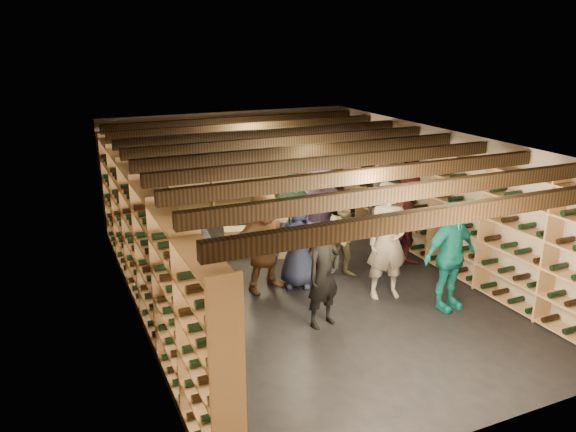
% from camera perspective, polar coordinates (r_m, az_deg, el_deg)
% --- Properties ---
extents(ground, '(8.00, 8.00, 0.00)m').
position_cam_1_polar(ground, '(9.42, 1.89, -6.99)').
color(ground, black).
rests_on(ground, ground).
extents(walls, '(5.52, 8.02, 2.40)m').
position_cam_1_polar(walls, '(8.99, 1.97, -0.02)').
color(walls, '#C3AE98').
rests_on(walls, ground).
extents(ceiling, '(5.50, 8.00, 0.01)m').
position_cam_1_polar(ceiling, '(8.70, 2.05, 7.53)').
color(ceiling, beige).
rests_on(ceiling, walls).
extents(ceiling_joists, '(5.40, 7.12, 0.18)m').
position_cam_1_polar(ceiling_joists, '(8.72, 2.04, 6.63)').
color(ceiling_joists, black).
rests_on(ceiling_joists, ground).
extents(wine_rack_left, '(0.32, 7.50, 2.15)m').
position_cam_1_polar(wine_rack_left, '(8.29, -14.26, -3.05)').
color(wine_rack_left, tan).
rests_on(wine_rack_left, ground).
extents(wine_rack_right, '(0.32, 7.50, 2.15)m').
position_cam_1_polar(wine_rack_right, '(10.37, 14.85, 1.09)').
color(wine_rack_right, tan).
rests_on(wine_rack_right, ground).
extents(wine_rack_back, '(4.70, 0.30, 2.15)m').
position_cam_1_polar(wine_rack_back, '(12.45, -5.78, 4.34)').
color(wine_rack_back, tan).
rests_on(wine_rack_back, ground).
extents(crate_stack_left, '(0.59, 0.49, 0.85)m').
position_cam_1_polar(crate_stack_left, '(10.46, -1.02, -1.90)').
color(crate_stack_left, tan).
rests_on(crate_stack_left, ground).
extents(crate_stack_right, '(0.57, 0.44, 0.51)m').
position_cam_1_polar(crate_stack_right, '(10.67, -5.14, -2.55)').
color(crate_stack_right, tan).
rests_on(crate_stack_right, ground).
extents(crate_loose, '(0.59, 0.50, 0.17)m').
position_cam_1_polar(crate_loose, '(12.27, 0.17, -0.57)').
color(crate_loose, tan).
rests_on(crate_loose, ground).
extents(person_0, '(0.90, 0.65, 1.72)m').
position_cam_1_polar(person_0, '(7.25, -9.18, -7.63)').
color(person_0, black).
rests_on(person_0, ground).
extents(person_1, '(0.63, 0.49, 1.54)m').
position_cam_1_polar(person_1, '(7.89, 3.64, -5.99)').
color(person_1, black).
rests_on(person_1, ground).
extents(person_2, '(0.83, 0.70, 1.50)m').
position_cam_1_polar(person_2, '(9.48, 5.86, -2.00)').
color(person_2, brown).
rests_on(person_2, ground).
extents(person_4, '(1.03, 0.53, 1.69)m').
position_cam_1_polar(person_4, '(8.66, 16.15, -3.92)').
color(person_4, '#127E77').
rests_on(person_4, ground).
extents(person_5, '(1.61, 0.88, 1.66)m').
position_cam_1_polar(person_5, '(8.98, -2.40, -2.52)').
color(person_5, brown).
rests_on(person_5, ground).
extents(person_6, '(0.88, 0.75, 1.54)m').
position_cam_1_polar(person_6, '(9.10, 1.03, -2.65)').
color(person_6, '#242D4B').
rests_on(person_6, ground).
extents(person_7, '(0.75, 0.56, 1.86)m').
position_cam_1_polar(person_7, '(8.80, 10.13, -2.53)').
color(person_7, gray).
rests_on(person_7, ground).
extents(person_8, '(0.89, 0.73, 1.72)m').
position_cam_1_polar(person_8, '(10.09, 12.29, -0.43)').
color(person_8, '#421718').
rests_on(person_8, ground).
extents(person_10, '(0.98, 0.47, 1.63)m').
position_cam_1_polar(person_10, '(10.36, 0.47, 0.17)').
color(person_10, '#254B30').
rests_on(person_10, ground).
extents(person_11, '(1.77, 1.20, 1.83)m').
position_cam_1_polar(person_11, '(10.56, 3.22, 1.07)').
color(person_11, slate).
rests_on(person_11, ground).
extents(person_12, '(1.02, 0.78, 1.86)m').
position_cam_1_polar(person_12, '(10.88, 10.20, 1.40)').
color(person_12, '#37383C').
rests_on(person_12, ground).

